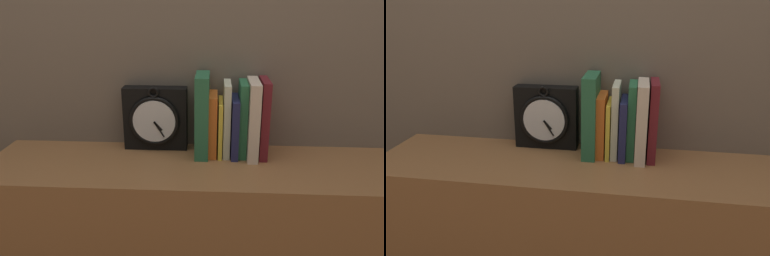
{
  "view_description": "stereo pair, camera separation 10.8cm",
  "coord_description": "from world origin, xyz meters",
  "views": [
    {
      "loc": [
        0.06,
        -1.02,
        1.24
      ],
      "look_at": [
        0.0,
        0.0,
        0.89
      ],
      "focal_mm": 35.0,
      "sensor_mm": 36.0,
      "label": 1
    },
    {
      "loc": [
        0.17,
        -1.01,
        1.24
      ],
      "look_at": [
        0.0,
        0.0,
        0.89
      ],
      "focal_mm": 35.0,
      "sensor_mm": 36.0,
      "label": 2
    }
  ],
  "objects": [
    {
      "name": "clock",
      "position": [
        -0.13,
        0.12,
        0.87
      ],
      "size": [
        0.2,
        0.07,
        0.21
      ],
      "color": "black",
      "rests_on": "bookshelf"
    },
    {
      "name": "book_slot4_navy",
      "position": [
        0.13,
        0.09,
        0.86
      ],
      "size": [
        0.02,
        0.13,
        0.18
      ],
      "color": "navy",
      "rests_on": "bookshelf"
    },
    {
      "name": "book_slot2_yellow",
      "position": [
        0.08,
        0.09,
        0.86
      ],
      "size": [
        0.01,
        0.13,
        0.18
      ],
      "color": "yellow",
      "rests_on": "bookshelf"
    },
    {
      "name": "book_slot3_cream",
      "position": [
        0.1,
        0.1,
        0.89
      ],
      "size": [
        0.02,
        0.12,
        0.23
      ],
      "color": "beige",
      "rests_on": "bookshelf"
    },
    {
      "name": "book_slot1_orange",
      "position": [
        0.06,
        0.09,
        0.87
      ],
      "size": [
        0.03,
        0.12,
        0.19
      ],
      "color": "orange",
      "rests_on": "bookshelf"
    },
    {
      "name": "book_slot7_maroon",
      "position": [
        0.22,
        0.09,
        0.89
      ],
      "size": [
        0.02,
        0.13,
        0.24
      ],
      "color": "maroon",
      "rests_on": "bookshelf"
    },
    {
      "name": "book_slot5_green",
      "position": [
        0.15,
        0.1,
        0.89
      ],
      "size": [
        0.02,
        0.12,
        0.23
      ],
      "color": "#2A6C44",
      "rests_on": "bookshelf"
    },
    {
      "name": "book_slot0_green",
      "position": [
        0.03,
        0.09,
        0.9
      ],
      "size": [
        0.04,
        0.14,
        0.26
      ],
      "color": "#2A6945",
      "rests_on": "bookshelf"
    },
    {
      "name": "book_slot6_cream",
      "position": [
        0.18,
        0.08,
        0.89
      ],
      "size": [
        0.03,
        0.15,
        0.24
      ],
      "color": "beige",
      "rests_on": "bookshelf"
    }
  ]
}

